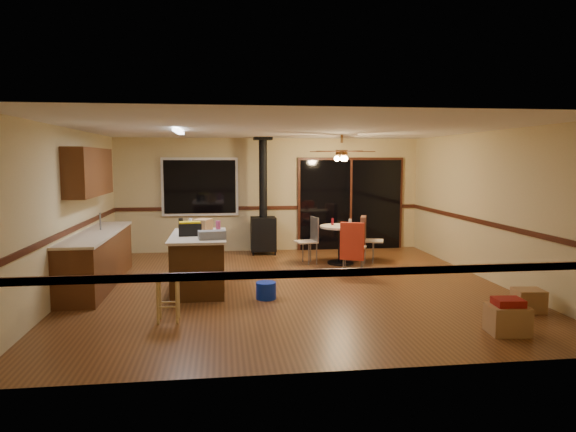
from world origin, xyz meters
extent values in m
plane|color=brown|center=(0.00, 0.00, 0.00)|extent=(7.00, 7.00, 0.00)
plane|color=silver|center=(0.00, 0.00, 2.60)|extent=(7.00, 7.00, 0.00)
plane|color=tan|center=(0.00, 3.50, 1.30)|extent=(7.00, 0.00, 7.00)
plane|color=tan|center=(0.00, -3.50, 1.30)|extent=(7.00, 0.00, 7.00)
plane|color=tan|center=(-3.50, 0.00, 1.30)|extent=(0.00, 7.00, 7.00)
plane|color=tan|center=(3.50, 0.00, 1.30)|extent=(0.00, 7.00, 7.00)
cube|color=black|center=(-1.60, 3.45, 1.50)|extent=(1.72, 0.10, 1.32)
cube|color=black|center=(1.90, 3.45, 1.05)|extent=(2.52, 0.10, 2.10)
cube|color=#562D15|center=(-3.20, 0.50, 0.43)|extent=(0.60, 3.00, 0.86)
cube|color=beige|center=(-3.20, 0.50, 0.88)|extent=(0.64, 3.04, 0.04)
cube|color=#562D15|center=(-3.33, 0.70, 1.90)|extent=(0.35, 2.00, 0.80)
cube|color=#432710|center=(-1.50, 0.00, 0.43)|extent=(0.80, 1.60, 0.86)
cube|color=beige|center=(-1.50, 0.00, 0.88)|extent=(0.88, 1.68, 0.04)
cube|color=black|center=(-0.20, 3.05, 0.46)|extent=(0.55, 0.50, 0.75)
cylinder|color=black|center=(-0.20, 3.05, 1.71)|extent=(0.18, 0.18, 1.77)
cylinder|color=brown|center=(1.27, 1.74, 2.25)|extent=(0.24, 0.24, 0.10)
cylinder|color=brown|center=(1.27, 1.74, 2.52)|extent=(0.05, 0.05, 0.16)
sphere|color=#FFD88C|center=(1.27, 1.74, 2.13)|extent=(0.16, 0.16, 0.16)
cube|color=white|center=(-1.80, 0.30, 2.56)|extent=(0.10, 1.20, 0.04)
cube|color=slate|center=(-1.27, -0.49, 0.96)|extent=(0.44, 0.28, 0.13)
cube|color=black|center=(-1.63, -0.09, 1.00)|extent=(0.37, 0.22, 0.20)
cube|color=gold|center=(-1.63, -0.09, 1.11)|extent=(0.35, 0.20, 0.03)
cube|color=#9E7146|center=(-1.44, 0.34, 1.01)|extent=(0.33, 0.38, 0.21)
cylinder|color=black|center=(-1.79, 0.18, 1.03)|extent=(0.08, 0.08, 0.25)
cylinder|color=#D84C8C|center=(-1.18, -0.15, 1.02)|extent=(0.10, 0.10, 0.24)
cylinder|color=white|center=(-1.66, 0.72, 0.99)|extent=(0.07, 0.07, 0.19)
cylinder|color=tan|center=(-1.83, -1.64, 0.30)|extent=(0.42, 0.42, 0.60)
cylinder|color=#0D29B6|center=(-0.47, -0.72, 0.13)|extent=(0.34, 0.34, 0.26)
cylinder|color=black|center=(1.27, 1.74, 0.02)|extent=(0.53, 0.53, 0.04)
cylinder|color=black|center=(1.27, 1.74, 0.39)|extent=(0.10, 0.10, 0.70)
cylinder|color=beige|center=(1.27, 1.74, 0.76)|extent=(0.85, 0.85, 0.04)
cylinder|color=#590C14|center=(1.12, 1.84, 0.85)|extent=(0.06, 0.06, 0.15)
cylinder|color=beige|center=(1.45, 1.69, 0.85)|extent=(0.08, 0.08, 0.14)
cube|color=tan|center=(0.57, 1.84, 0.45)|extent=(0.47, 0.47, 0.03)
cube|color=slate|center=(0.75, 1.88, 0.70)|extent=(0.11, 0.40, 0.50)
cube|color=tan|center=(1.37, 1.04, 0.45)|extent=(0.54, 0.54, 0.03)
cube|color=slate|center=(1.28, 0.87, 0.70)|extent=(0.37, 0.20, 0.50)
cube|color=red|center=(1.27, 0.85, 0.60)|extent=(0.44, 0.28, 0.70)
cube|color=tan|center=(1.97, 1.79, 0.45)|extent=(0.51, 0.51, 0.03)
cube|color=slate|center=(1.79, 1.85, 0.70)|extent=(0.16, 0.39, 0.50)
cube|color=#502D1E|center=(1.77, 1.86, 0.60)|extent=(0.24, 0.45, 0.70)
cube|color=#9E7146|center=(-1.62, 2.95, 0.19)|extent=(0.59, 0.54, 0.38)
cube|color=#9E7146|center=(2.30, -2.66, 0.17)|extent=(0.49, 0.42, 0.35)
cube|color=#9E7146|center=(3.10, -1.84, 0.16)|extent=(0.42, 0.37, 0.31)
cube|color=maroon|center=(2.30, -2.66, 0.39)|extent=(0.36, 0.31, 0.09)
camera|label=1|loc=(-1.12, -8.31, 2.09)|focal=32.00mm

